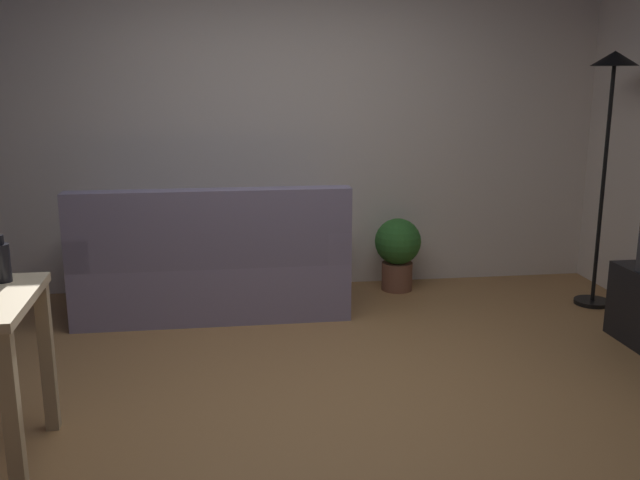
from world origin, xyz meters
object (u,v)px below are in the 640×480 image
object	(u,v)px
bottle_dark	(3,262)
potted_plant	(398,249)
couch	(213,269)
torchiere_lamp	(610,110)

from	to	relation	value
bottle_dark	potted_plant	bearing A→B (deg)	41.99
potted_plant	bottle_dark	xyz separation A→B (m)	(-2.28, -2.05, 0.52)
potted_plant	couch	bearing A→B (deg)	-167.59
couch	torchiere_lamp	size ratio (longest dim) A/B	1.03
couch	torchiere_lamp	distance (m)	2.99
potted_plant	bottle_dark	world-z (taller)	bottle_dark
couch	bottle_dark	distance (m)	2.01
couch	potted_plant	bearing A→B (deg)	-167.59
bottle_dark	torchiere_lamp	bearing A→B (deg)	22.55
potted_plant	bottle_dark	distance (m)	3.11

